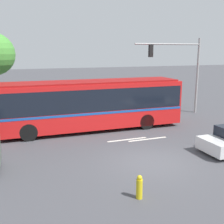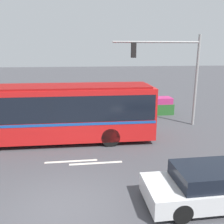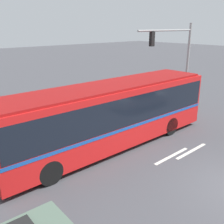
# 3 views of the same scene
# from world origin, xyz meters

# --- Properties ---
(ground_plane) EXTENTS (140.00, 140.00, 0.00)m
(ground_plane) POSITION_xyz_m (0.00, 0.00, 0.00)
(ground_plane) COLOR #444449
(city_bus) EXTENTS (11.75, 2.69, 3.15)m
(city_bus) POSITION_xyz_m (-1.12, 6.19, 1.79)
(city_bus) COLOR red
(city_bus) RESTS_ON ground
(traffic_light_pole) EXTENTS (5.67, 0.24, 5.97)m
(traffic_light_pole) POSITION_xyz_m (6.91, 8.17, 3.95)
(traffic_light_pole) COLOR gray
(traffic_light_pole) RESTS_ON ground
(flowering_hedge) EXTENTS (10.16, 1.21, 1.33)m
(flowering_hedge) POSITION_xyz_m (2.94, 11.33, 0.66)
(flowering_hedge) COLOR #286028
(flowering_hedge) RESTS_ON ground
(fire_hydrant) EXTENTS (0.22, 0.22, 0.86)m
(fire_hydrant) POSITION_xyz_m (-1.97, -2.71, 0.41)
(fire_hydrant) COLOR gold
(fire_hydrant) RESTS_ON ground
(lane_stripe_near) EXTENTS (2.40, 0.16, 0.01)m
(lane_stripe_near) POSITION_xyz_m (0.22, 3.42, 0.01)
(lane_stripe_near) COLOR silver
(lane_stripe_near) RESTS_ON ground
(lane_stripe_mid) EXTENTS (2.40, 0.16, 0.01)m
(lane_stripe_mid) POSITION_xyz_m (1.35, 3.08, 0.01)
(lane_stripe_mid) COLOR silver
(lane_stripe_mid) RESTS_ON ground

